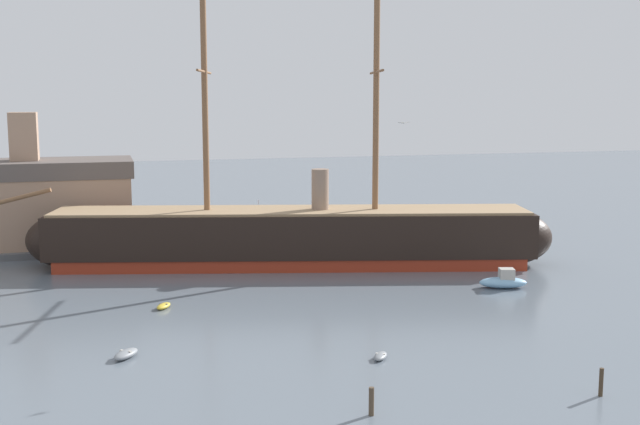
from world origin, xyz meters
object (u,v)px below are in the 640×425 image
Objects in this scene: dinghy_near_centre at (380,356)px; sailboat_distant_centre at (258,240)px; motorboat_alongside_stern at (504,281)px; dinghy_far_right at (516,250)px; seagull_in_flight at (403,123)px; mooring_piling_left_pair at (601,382)px; tall_ship at (292,236)px; mooring_piling_right_pair at (371,401)px; dinghy_alongside_bow at (164,306)px; dinghy_mid_left at (126,354)px.

sailboat_distant_centre is (0.16, 46.73, 0.26)m from dinghy_near_centre.
dinghy_near_centre is 0.40× the size of motorboat_alongside_stern.
dinghy_far_right is (10.34, 15.98, -0.43)m from motorboat_alongside_stern.
dinghy_far_right is 2.14× the size of seagull_in_flight.
motorboat_alongside_stern is 19.04m from dinghy_far_right.
mooring_piling_left_pair is 24.41m from seagull_in_flight.
mooring_piling_left_pair is at bearing -112.86° from dinghy_far_right.
mooring_piling_right_pair is at bearing -97.11° from tall_ship.
dinghy_alongside_bow is (-15.36, -14.63, -3.07)m from tall_ship.
tall_ship is 24.03m from motorboat_alongside_stern.
sailboat_distant_centre is at bearing 122.48° from motorboat_alongside_stern.
tall_ship is 10.98× the size of sailboat_distant_centre.
mooring_piling_left_pair is at bearing -48.80° from dinghy_alongside_bow.
tall_ship is 44.58m from mooring_piling_left_pair.
mooring_piling_right_pair is (-23.13, -26.54, 0.18)m from motorboat_alongside_stern.
sailboat_distant_centre reaches higher than dinghy_mid_left.
tall_ship reaches higher than seagull_in_flight.
sailboat_distant_centre reaches higher than mooring_piling_right_pair.
mooring_piling_left_pair reaches higher than dinghy_near_centre.
dinghy_mid_left is 1.52× the size of mooring_piling_right_pair.
tall_ship is at bearing 138.30° from motorboat_alongside_stern.
dinghy_mid_left is at bearing 133.11° from mooring_piling_right_pair.
mooring_piling_right_pair is (-4.19, -56.29, 0.39)m from sailboat_distant_centre.
mooring_piling_left_pair is at bearing -79.18° from sailboat_distant_centre.
dinghy_near_centre is (-1.26, -32.86, -3.09)m from tall_ship.
dinghy_far_right is (28.18, 0.10, -3.05)m from tall_ship.
dinghy_far_right is 54.12m from mooring_piling_right_pair.
dinghy_alongside_bow is at bearing -116.57° from sailboat_distant_centre.
dinghy_far_right is at bearing 48.23° from dinghy_near_centre.
dinghy_alongside_bow is 31.86m from sailboat_distant_centre.
motorboat_alongside_stern is at bearing 48.93° from mooring_piling_right_pair.
motorboat_alongside_stern is 2.89× the size of mooring_piling_right_pair.
sailboat_distant_centre is at bearing 66.56° from dinghy_mid_left.
dinghy_near_centre is 0.35× the size of sailboat_distant_centre.
motorboat_alongside_stern is at bearing -2.17° from dinghy_alongside_bow.
sailboat_distant_centre is 3.12× the size of mooring_piling_left_pair.
tall_ship reaches higher than dinghy_alongside_bow.
mooring_piling_left_pair is 1.05× the size of mooring_piling_right_pair.
sailboat_distant_centre is at bearing 85.74° from mooring_piling_right_pair.
sailboat_distant_centre is at bearing 154.82° from dinghy_far_right.
sailboat_distant_centre is (14.25, 28.50, 0.24)m from dinghy_alongside_bow.
seagull_in_flight reaches higher than mooring_piling_left_pair.
tall_ship is 33.76m from dinghy_mid_left.
tall_ship is 12.49× the size of motorboat_alongside_stern.
seagull_in_flight is at bearing -83.84° from tall_ship.
sailboat_distant_centre is at bearing 94.55° from tall_ship.
dinghy_alongside_bow is at bearing -161.31° from dinghy_far_right.
dinghy_far_right is at bearing 30.41° from dinghy_mid_left.
sailboat_distant_centre is (-1.10, 13.87, -2.83)m from tall_ship.
tall_ship is 31.28× the size of dinghy_near_centre.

